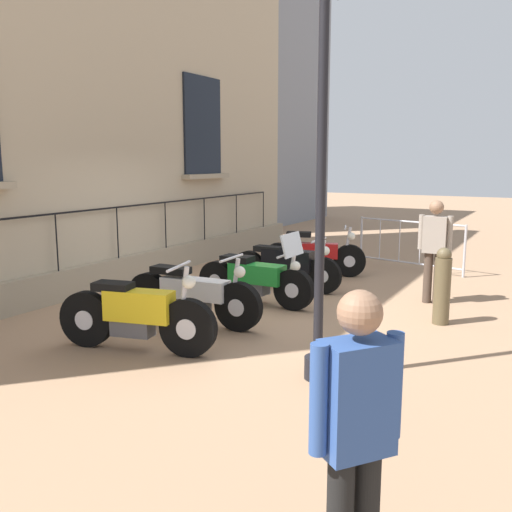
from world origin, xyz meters
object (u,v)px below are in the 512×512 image
object	(u,v)px
motorcycle_white	(192,295)
motorcycle_green	(255,279)
crowd_barrier	(410,243)
pedestrian_walking	(356,431)
bollard	(442,286)
pedestrian_standing	(435,246)
lamppost	(323,102)
motorcycle_yellow	(137,316)
motorcycle_red	(314,256)
motorcycle_black	(286,266)

from	to	relation	value
motorcycle_white	motorcycle_green	world-z (taller)	motorcycle_green
crowd_barrier	pedestrian_walking	bearing A→B (deg)	-77.64
bollard	pedestrian_standing	distance (m)	1.25
bollard	motorcycle_green	bearing A→B (deg)	-173.02
lamppost	crowd_barrier	bearing A→B (deg)	95.87
motorcycle_yellow	motorcycle_green	distance (m)	2.64
motorcycle_yellow	motorcycle_white	bearing A→B (deg)	93.81
pedestrian_standing	motorcycle_yellow	bearing A→B (deg)	-122.40
motorcycle_red	pedestrian_standing	distance (m)	2.83
motorcycle_yellow	motorcycle_white	world-z (taller)	motorcycle_yellow
motorcycle_black	pedestrian_walking	size ratio (longest dim) A/B	1.27
pedestrian_walking	motorcycle_red	bearing A→B (deg)	114.77
pedestrian_walking	lamppost	bearing A→B (deg)	116.46
motorcycle_white	bollard	bearing A→B (deg)	29.45
motorcycle_yellow	pedestrian_walking	distance (m)	4.36
lamppost	bollard	size ratio (longest dim) A/B	3.88
motorcycle_red	motorcycle_black	bearing A→B (deg)	-88.20
lamppost	crowd_barrier	world-z (taller)	lamppost
motorcycle_black	bollard	distance (m)	3.00
motorcycle_red	bollard	world-z (taller)	bollard
motorcycle_black	crowd_barrier	size ratio (longest dim) A/B	0.91
motorcycle_white	motorcycle_red	distance (m)	3.96
crowd_barrier	bollard	bearing A→B (deg)	-69.56
motorcycle_yellow	lamppost	size ratio (longest dim) A/B	0.48
motorcycle_green	pedestrian_walking	world-z (taller)	pedestrian_walking
crowd_barrier	motorcycle_black	bearing A→B (deg)	-117.09
motorcycle_black	lamppost	xyz separation A→B (m)	(2.14, -3.58, 2.43)
motorcycle_green	motorcycle_black	world-z (taller)	motorcycle_green
crowd_barrier	bollard	size ratio (longest dim) A/B	2.14
motorcycle_black	bollard	size ratio (longest dim) A/B	1.94
motorcycle_black	pedestrian_walking	distance (m)	7.19
motorcycle_white	motorcycle_black	bearing A→B (deg)	85.87
motorcycle_green	motorcycle_black	bearing A→B (deg)	92.54
pedestrian_standing	pedestrian_walking	distance (m)	6.62
motorcycle_yellow	motorcycle_green	xyz separation A→B (m)	(0.16, 2.64, -0.03)
lamppost	motorcycle_yellow	bearing A→B (deg)	-173.18
lamppost	bollard	bearing A→B (deg)	74.91
motorcycle_white	motorcycle_black	xyz separation A→B (m)	(0.19, 2.59, 0.01)
motorcycle_red	lamppost	distance (m)	5.94
motorcycle_green	lamppost	xyz separation A→B (m)	(2.09, -2.37, 2.44)
lamppost	bollard	distance (m)	3.64
motorcycle_green	motorcycle_black	distance (m)	1.21
motorcycle_green	pedestrian_walking	bearing A→B (deg)	-55.91
motorcycle_red	pedestrian_walking	distance (m)	8.44
bollard	pedestrian_standing	size ratio (longest dim) A/B	0.66
motorcycle_green	motorcycle_red	xyz separation A→B (m)	(-0.10, 2.57, -0.02)
lamppost	crowd_barrier	xyz separation A→B (m)	(-0.66, 6.46, -2.29)
lamppost	pedestrian_walking	bearing A→B (deg)	-63.54
motorcycle_green	lamppost	distance (m)	3.99
crowd_barrier	motorcycle_white	bearing A→B (deg)	-106.90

